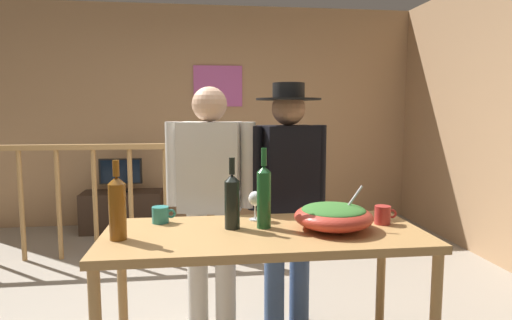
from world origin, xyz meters
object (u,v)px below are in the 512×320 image
stair_railing (101,189)px  flat_screen_tv (121,172)px  wine_bottle_dark (232,200)px  wine_bottle_amber (117,207)px  wine_glass (255,200)px  mug_teal (161,215)px  tv_console (123,211)px  salad_bowl (333,215)px  serving_table (264,248)px  person_standing_right (288,186)px  mug_red (383,215)px  wine_bottle_green (264,195)px  person_standing_left (211,191)px  framed_picture (218,86)px

stair_railing → flat_screen_tv: 0.90m
wine_bottle_dark → wine_bottle_amber: (-0.53, -0.12, 0.01)m
wine_glass → mug_teal: size_ratio=1.27×
tv_console → salad_bowl: size_ratio=2.35×
serving_table → person_standing_right: size_ratio=0.99×
flat_screen_tv → mug_teal: 2.92m
tv_console → wine_bottle_amber: bearing=-80.3°
tv_console → salad_bowl: (1.55, -3.10, 0.66)m
mug_red → mug_teal: bearing=171.5°
wine_bottle_dark → mug_teal: (-0.36, 0.15, -0.10)m
wine_bottle_green → person_standing_left: size_ratio=0.26×
mug_red → serving_table: bearing=-175.4°
wine_bottle_dark → mug_red: wine_bottle_dark is taller
wine_bottle_green → person_standing_left: person_standing_left is taller
mug_red → tv_console: bearing=121.2°
wine_bottle_dark → mug_red: (0.77, -0.01, -0.10)m
tv_console → wine_bottle_green: bearing=-68.0°
serving_table → mug_teal: mug_teal is taller
tv_console → person_standing_right: person_standing_right is taller
flat_screen_tv → person_standing_left: size_ratio=0.31×
wine_glass → wine_bottle_dark: (-0.13, -0.15, 0.03)m
flat_screen_tv → salad_bowl: size_ratio=1.23×
serving_table → flat_screen_tv: bearing=111.7°
wine_bottle_green → mug_teal: 0.56m
person_standing_left → person_standing_right: bearing=-166.3°
tv_console → mug_red: size_ratio=7.68×
framed_picture → wine_bottle_green: (0.09, -3.32, -0.71)m
wine_bottle_green → mug_red: (0.62, -0.01, -0.12)m
wine_bottle_amber → person_standing_right: 1.15m
salad_bowl → person_standing_left: (-0.58, 0.65, 0.01)m
wine_bottle_green → person_standing_left: (-0.25, 0.58, -0.08)m
tv_console → framed_picture: bearing=14.4°
flat_screen_tv → wine_glass: wine_glass is taller
tv_console → serving_table: bearing=-68.5°
wine_glass → wine_bottle_green: 0.17m
mug_teal → person_standing_left: (0.27, 0.42, 0.04)m
wine_bottle_amber → person_standing_left: person_standing_left is taller
stair_railing → wine_bottle_amber: wine_bottle_amber is taller
stair_railing → person_standing_left: 1.82m
framed_picture → stair_railing: size_ratio=0.22×
wine_glass → serving_table: bearing=-85.1°
wine_glass → mug_red: 0.66m
stair_railing → salad_bowl: 2.69m
framed_picture → wine_bottle_dark: bearing=-91.2°
wine_bottle_green → wine_bottle_amber: bearing=-170.6°
framed_picture → salad_bowl: bearing=-82.9°
stair_railing → salad_bowl: (1.58, -2.16, 0.22)m
person_standing_left → person_standing_right: (0.49, 0.00, 0.02)m
wine_bottle_dark → person_standing_left: 0.58m
framed_picture → serving_table: 3.51m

